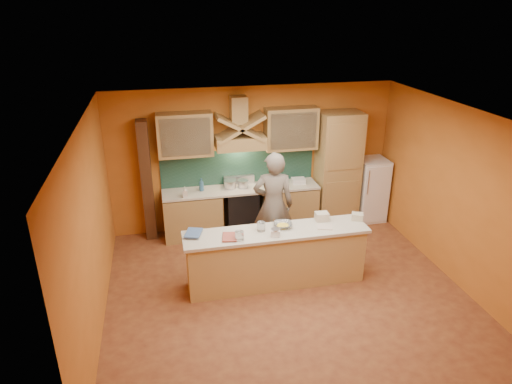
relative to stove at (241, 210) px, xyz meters
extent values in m
cube|color=brown|center=(0.30, -2.20, -0.45)|extent=(5.50, 5.00, 0.01)
cube|color=white|center=(0.30, -2.20, 2.35)|extent=(5.50, 5.00, 0.01)
cube|color=#C06B25|center=(0.30, 0.30, 0.95)|extent=(5.50, 0.02, 2.80)
cube|color=#C06B25|center=(0.30, -4.70, 0.95)|extent=(5.50, 0.02, 2.80)
cube|color=#C06B25|center=(-2.45, -2.20, 0.95)|extent=(0.02, 5.00, 2.80)
cube|color=#C06B25|center=(3.05, -2.20, 0.95)|extent=(0.02, 5.00, 2.80)
cube|color=#A8844D|center=(-0.95, 0.00, -0.02)|extent=(1.10, 0.60, 0.86)
cube|color=#A8844D|center=(0.95, 0.00, -0.02)|extent=(1.10, 0.60, 0.86)
cube|color=beige|center=(0.00, 0.00, 0.45)|extent=(3.00, 0.62, 0.04)
cube|color=black|center=(0.00, 0.00, 0.00)|extent=(0.60, 0.58, 0.90)
cube|color=#1A3A30|center=(0.00, 0.28, 0.80)|extent=(3.00, 0.03, 0.70)
cube|color=#A8844D|center=(0.00, 0.05, 1.37)|extent=(0.92, 0.50, 0.24)
cube|color=#A8844D|center=(0.00, 0.15, 1.95)|extent=(0.30, 0.30, 0.50)
cube|color=#A8844D|center=(-1.00, 0.12, 1.55)|extent=(1.00, 0.35, 0.80)
cube|color=#A8844D|center=(1.00, 0.12, 1.55)|extent=(1.00, 0.35, 0.80)
cube|color=#A8844D|center=(1.95, 0.00, 0.70)|extent=(0.80, 0.60, 2.30)
cube|color=white|center=(2.70, 0.00, 0.20)|extent=(0.58, 0.60, 1.30)
cube|color=#472816|center=(-1.75, 0.15, 0.70)|extent=(0.20, 0.30, 2.30)
cube|color=tan|center=(0.20, -1.90, -0.01)|extent=(2.80, 0.55, 0.88)
cube|color=beige|center=(0.20, -1.90, 0.47)|extent=(2.90, 0.62, 0.05)
imported|color=#70665B|center=(0.38, -1.00, 0.51)|extent=(0.78, 0.59, 1.92)
cylinder|color=silver|center=(-0.20, 0.04, 0.53)|extent=(0.28, 0.28, 0.17)
cylinder|color=silver|center=(0.04, 0.01, 0.52)|extent=(0.19, 0.19, 0.14)
imported|color=beige|center=(-1.08, -0.21, 0.57)|extent=(0.10, 0.10, 0.20)
imported|color=#2F5D82|center=(-0.76, 0.03, 0.59)|extent=(0.13, 0.13, 0.25)
imported|color=silver|center=(0.81, 0.04, 0.50)|extent=(0.23, 0.23, 0.07)
cube|color=silver|center=(1.15, 0.02, 0.52)|extent=(0.28, 0.23, 0.09)
imported|color=#A3473A|center=(-0.65, -1.96, 0.51)|extent=(0.27, 0.33, 0.03)
imported|color=#405C8E|center=(-1.18, -1.73, 0.53)|extent=(0.32, 0.38, 0.02)
cylinder|color=silver|center=(-0.03, -1.85, 0.57)|extent=(0.15, 0.15, 0.15)
cylinder|color=white|center=(-0.41, -2.06, 0.56)|extent=(0.16, 0.16, 0.13)
cube|color=white|center=(0.14, -2.06, 0.55)|extent=(0.17, 0.17, 0.11)
imported|color=white|center=(0.33, -1.80, 0.53)|extent=(0.31, 0.31, 0.07)
cube|color=beige|center=(0.97, -1.96, 0.50)|extent=(0.28, 0.24, 0.02)
cube|color=beige|center=(1.01, -1.70, 0.56)|extent=(0.22, 0.18, 0.13)
cube|color=beige|center=(1.58, -1.81, 0.55)|extent=(0.23, 0.21, 0.11)
camera|label=1|loc=(-1.46, -7.97, 3.78)|focal=32.00mm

